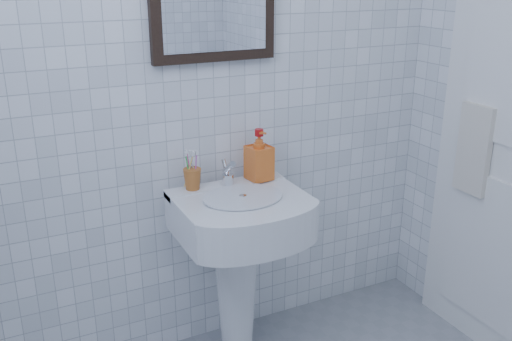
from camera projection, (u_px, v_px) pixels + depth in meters
wall_back at (196, 59)px, 2.20m from camera, size 2.20×0.02×2.50m
washbasin at (238, 250)px, 2.29m from camera, size 0.50×0.36×0.77m
faucet at (228, 175)px, 2.27m from camera, size 0.05×0.10×0.12m
toothbrush_cup at (192, 179)px, 2.23m from camera, size 0.09×0.09×0.08m
soap_dispenser at (259, 155)px, 2.32m from camera, size 0.11×0.11×0.21m
towel_ring at (483, 107)px, 2.32m from camera, size 0.01×0.18×0.18m
hand_towel at (474, 150)px, 2.37m from camera, size 0.03×0.16×0.38m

